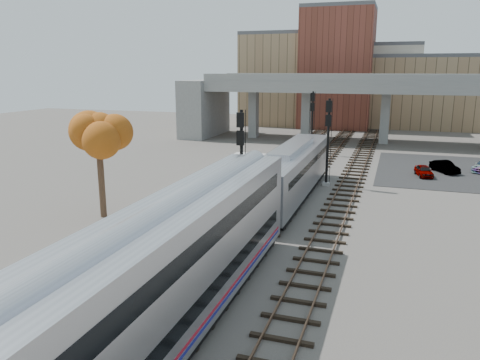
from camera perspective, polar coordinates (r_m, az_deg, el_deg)
The scene contains 15 objects.
ground at distance 26.43m, azimuth -1.87°, elevation -9.12°, with size 160.00×160.00×0.00m, color #47423D.
platform at distance 29.53m, azimuth -15.28°, elevation -6.79°, with size 4.50×60.00×0.35m, color #9E9E99.
yellow_strip at distance 28.49m, azimuth -12.10°, elevation -6.96°, with size 0.70×60.00×0.01m, color yellow.
tracks at distance 37.55m, azimuth 6.12°, elevation -2.21°, with size 10.70×95.00×0.25m.
overpass at distance 68.11m, azimuth 15.62°, elevation 9.25°, with size 54.00×12.00×9.50m.
buildings_far at distance 89.77m, azimuth 14.13°, elevation 11.54°, with size 43.00×21.00×20.60m.
parking_lot at distance 52.15m, azimuth 24.12°, elevation 1.02°, with size 14.00×18.00×0.04m, color black.
locomotive at distance 37.28m, azimuth 6.40°, elevation 1.15°, with size 3.02×19.05×4.10m.
coach at distance 16.76m, azimuth -10.66°, elevation -12.74°, with size 3.03×25.00×5.00m.
signal_mast_near at distance 31.29m, azimuth 0.14°, elevation 1.78°, with size 0.60×0.64×7.53m.
signal_mast_mid at distance 41.55m, azimuth 10.65°, elevation 4.56°, with size 0.60×0.64×7.68m.
signal_mast_far at distance 57.40m, azimuth 8.77°, elevation 6.93°, with size 0.60×0.64×7.55m.
tree at distance 33.15m, azimuth -16.88°, elevation 5.01°, with size 3.60×3.60×7.58m.
car_a at distance 48.35m, azimuth 21.50°, elevation 1.05°, with size 1.27×3.17×1.08m, color #99999E.
car_b at distance 50.96m, azimuth 23.68°, elevation 1.49°, with size 1.23×3.54×1.17m, color #99999E.
Camera 1 is at (8.56, -22.88, 10.10)m, focal length 35.00 mm.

